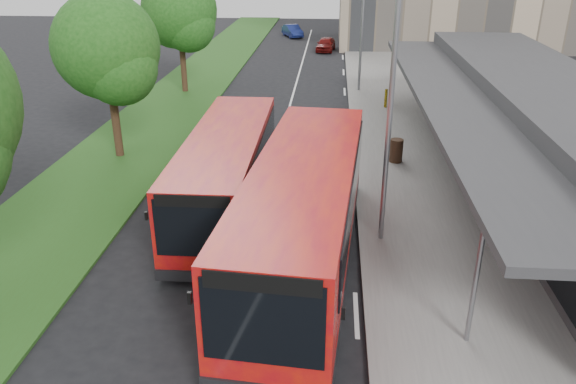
{
  "coord_description": "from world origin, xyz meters",
  "views": [
    {
      "loc": [
        2.48,
        -14.19,
        8.91
      ],
      "look_at": [
        1.16,
        2.36,
        1.5
      ],
      "focal_mm": 35.0,
      "sensor_mm": 36.0,
      "label": 1
    }
  ],
  "objects_px": {
    "lamp_post_far": "(361,17)",
    "litter_bin": "(396,151)",
    "lamp_post_near": "(388,100)",
    "bus_second": "(227,172)",
    "bollard": "(386,98)",
    "car_far": "(292,31)",
    "tree_far": "(180,15)",
    "car_near": "(326,44)",
    "bus_main": "(303,215)",
    "tree_mid": "(107,54)"
  },
  "relations": [
    {
      "from": "lamp_post_far",
      "to": "bus_main",
      "type": "bearing_deg",
      "value": -96.19
    },
    {
      "from": "tree_far",
      "to": "bollard",
      "type": "distance_m",
      "value": 13.63
    },
    {
      "from": "bollard",
      "to": "car_far",
      "type": "bearing_deg",
      "value": 105.28
    },
    {
      "from": "bus_second",
      "to": "car_far",
      "type": "bearing_deg",
      "value": 90.4
    },
    {
      "from": "tree_mid",
      "to": "bollard",
      "type": "bearing_deg",
      "value": 35.04
    },
    {
      "from": "bus_main",
      "to": "car_near",
      "type": "relative_size",
      "value": 3.29
    },
    {
      "from": "lamp_post_near",
      "to": "car_far",
      "type": "relative_size",
      "value": 2.18
    },
    {
      "from": "tree_far",
      "to": "bollard",
      "type": "height_order",
      "value": "tree_far"
    },
    {
      "from": "bollard",
      "to": "lamp_post_near",
      "type": "bearing_deg",
      "value": -95.31
    },
    {
      "from": "tree_far",
      "to": "car_near",
      "type": "distance_m",
      "value": 18.55
    },
    {
      "from": "bus_main",
      "to": "bus_second",
      "type": "height_order",
      "value": "bus_main"
    },
    {
      "from": "lamp_post_near",
      "to": "bus_main",
      "type": "relative_size",
      "value": 0.68
    },
    {
      "from": "bus_main",
      "to": "bollard",
      "type": "bearing_deg",
      "value": 82.51
    },
    {
      "from": "bus_main",
      "to": "bus_second",
      "type": "bearing_deg",
      "value": 133.75
    },
    {
      "from": "tree_mid",
      "to": "bollard",
      "type": "height_order",
      "value": "tree_mid"
    },
    {
      "from": "litter_bin",
      "to": "bollard",
      "type": "distance_m",
      "value": 8.87
    },
    {
      "from": "tree_mid",
      "to": "tree_far",
      "type": "relative_size",
      "value": 0.96
    },
    {
      "from": "lamp_post_near",
      "to": "tree_mid",
      "type": "bearing_deg",
      "value": 147.64
    },
    {
      "from": "tree_mid",
      "to": "car_near",
      "type": "distance_m",
      "value": 29.42
    },
    {
      "from": "lamp_post_near",
      "to": "litter_bin",
      "type": "bearing_deg",
      "value": 80.1
    },
    {
      "from": "bus_second",
      "to": "litter_bin",
      "type": "distance_m",
      "value": 8.26
    },
    {
      "from": "car_far",
      "to": "lamp_post_far",
      "type": "bearing_deg",
      "value": -97.57
    },
    {
      "from": "bus_second",
      "to": "car_far",
      "type": "relative_size",
      "value": 2.79
    },
    {
      "from": "car_near",
      "to": "bus_main",
      "type": "bearing_deg",
      "value": -82.8
    },
    {
      "from": "litter_bin",
      "to": "tree_far",
      "type": "bearing_deg",
      "value": 135.77
    },
    {
      "from": "tree_mid",
      "to": "tree_far",
      "type": "distance_m",
      "value": 12.0
    },
    {
      "from": "lamp_post_far",
      "to": "bus_main",
      "type": "xyz_separation_m",
      "value": [
        -2.35,
        -21.63,
        -3.03
      ]
    },
    {
      "from": "bus_main",
      "to": "bollard",
      "type": "height_order",
      "value": "bus_main"
    },
    {
      "from": "tree_far",
      "to": "car_far",
      "type": "height_order",
      "value": "tree_far"
    },
    {
      "from": "bollard",
      "to": "bus_second",
      "type": "bearing_deg",
      "value": -115.79
    },
    {
      "from": "litter_bin",
      "to": "tree_mid",
      "type": "bearing_deg",
      "value": 179.87
    },
    {
      "from": "lamp_post_near",
      "to": "bus_main",
      "type": "bearing_deg",
      "value": -145.23
    },
    {
      "from": "tree_mid",
      "to": "car_near",
      "type": "bearing_deg",
      "value": 72.41
    },
    {
      "from": "tree_far",
      "to": "car_far",
      "type": "xyz_separation_m",
      "value": [
        5.25,
        23.75,
        -4.18
      ]
    },
    {
      "from": "bollard",
      "to": "lamp_post_far",
      "type": "bearing_deg",
      "value": 109.78
    },
    {
      "from": "tree_mid",
      "to": "bus_second",
      "type": "xyz_separation_m",
      "value": [
        5.88,
        -5.09,
        -3.14
      ]
    },
    {
      "from": "car_far",
      "to": "tree_far",
      "type": "bearing_deg",
      "value": -124.5
    },
    {
      "from": "lamp_post_near",
      "to": "lamp_post_far",
      "type": "relative_size",
      "value": 1.0
    },
    {
      "from": "tree_far",
      "to": "bus_second",
      "type": "height_order",
      "value": "tree_far"
    },
    {
      "from": "bus_second",
      "to": "car_near",
      "type": "bearing_deg",
      "value": 84.43
    },
    {
      "from": "car_near",
      "to": "car_far",
      "type": "height_order",
      "value": "car_near"
    },
    {
      "from": "lamp_post_far",
      "to": "litter_bin",
      "type": "relative_size",
      "value": 7.93
    },
    {
      "from": "bollard",
      "to": "car_far",
      "type": "distance_m",
      "value": 27.89
    },
    {
      "from": "litter_bin",
      "to": "car_near",
      "type": "relative_size",
      "value": 0.28
    },
    {
      "from": "car_near",
      "to": "tree_mid",
      "type": "bearing_deg",
      "value": -100.35
    },
    {
      "from": "tree_mid",
      "to": "litter_bin",
      "type": "distance_m",
      "value": 12.97
    },
    {
      "from": "lamp_post_near",
      "to": "bus_second",
      "type": "bearing_deg",
      "value": 159.48
    },
    {
      "from": "tree_far",
      "to": "litter_bin",
      "type": "height_order",
      "value": "tree_far"
    },
    {
      "from": "tree_far",
      "to": "lamp_post_far",
      "type": "height_order",
      "value": "lamp_post_far"
    },
    {
      "from": "tree_mid",
      "to": "lamp_post_near",
      "type": "distance_m",
      "value": 13.18
    }
  ]
}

